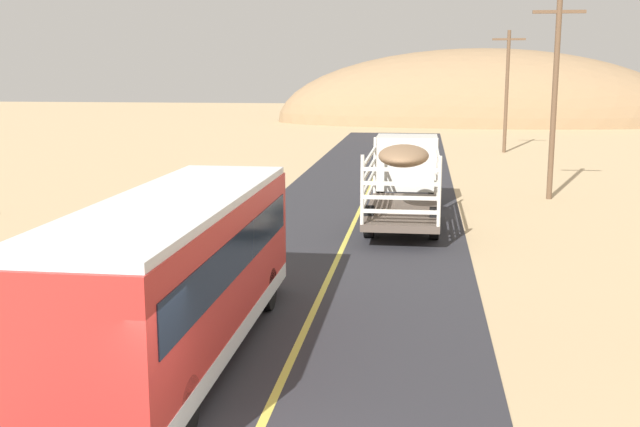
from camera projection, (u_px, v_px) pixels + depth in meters
name	position (u px, v px, depth m)	size (l,w,h in m)	color
livestock_truck	(405.00, 169.00, 29.91)	(2.53, 9.70, 3.02)	silver
bus	(177.00, 273.00, 14.84)	(2.54, 10.00, 3.21)	red
power_pole_mid	(555.00, 93.00, 32.96)	(2.20, 0.24, 8.64)	brown
power_pole_far	(507.00, 88.00, 51.99)	(2.20, 0.24, 8.24)	brown
boulder_near_shoulder	(172.00, 189.00, 32.84)	(1.43, 1.70, 1.17)	#84705B
distant_hill	(479.00, 123.00, 81.87)	(43.75, 17.80, 15.74)	#957553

